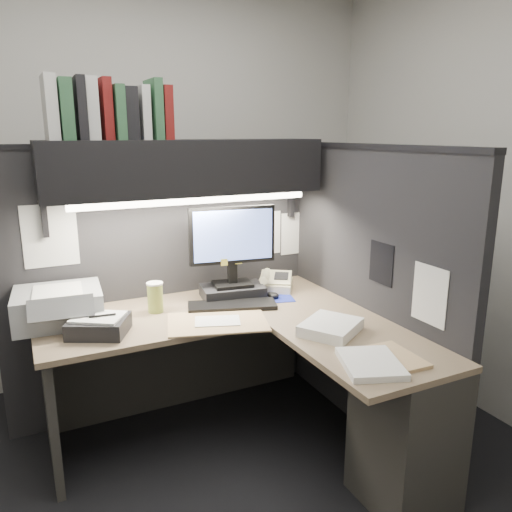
% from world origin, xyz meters
% --- Properties ---
extents(floor, '(3.50, 3.50, 0.00)m').
position_xyz_m(floor, '(0.00, 0.00, 0.00)').
color(floor, black).
rests_on(floor, ground).
extents(wall_back, '(3.50, 0.04, 2.70)m').
position_xyz_m(wall_back, '(0.00, 1.50, 1.35)').
color(wall_back, '#B9B7B0').
rests_on(wall_back, floor).
extents(wall_right, '(0.04, 3.00, 2.70)m').
position_xyz_m(wall_right, '(1.75, 0.00, 1.35)').
color(wall_right, '#B9B7B0').
rests_on(wall_right, floor).
extents(partition_back, '(1.90, 0.06, 1.60)m').
position_xyz_m(partition_back, '(0.03, 0.93, 0.80)').
color(partition_back, black).
rests_on(partition_back, floor).
extents(partition_right, '(0.06, 1.50, 1.60)m').
position_xyz_m(partition_right, '(0.98, 0.18, 0.80)').
color(partition_right, black).
rests_on(partition_right, floor).
extents(desk, '(1.70, 1.53, 0.73)m').
position_xyz_m(desk, '(0.43, -0.00, 0.44)').
color(desk, '#806551').
rests_on(desk, floor).
extents(overhead_shelf, '(1.55, 0.34, 0.30)m').
position_xyz_m(overhead_shelf, '(0.12, 0.75, 1.50)').
color(overhead_shelf, black).
rests_on(overhead_shelf, partition_back).
extents(task_light_tube, '(1.32, 0.04, 0.04)m').
position_xyz_m(task_light_tube, '(0.12, 0.61, 1.33)').
color(task_light_tube, white).
rests_on(task_light_tube, overhead_shelf).
extents(monitor, '(0.51, 0.27, 0.55)m').
position_xyz_m(monitor, '(0.36, 0.67, 0.95)').
color(monitor, black).
rests_on(monitor, desk).
extents(keyboard, '(0.52, 0.30, 0.02)m').
position_xyz_m(keyboard, '(0.29, 0.50, 0.74)').
color(keyboard, black).
rests_on(keyboard, desk).
extents(mousepad, '(0.24, 0.23, 0.00)m').
position_xyz_m(mousepad, '(0.59, 0.54, 0.73)').
color(mousepad, '#1C299B').
rests_on(mousepad, desk).
extents(mouse, '(0.09, 0.10, 0.03)m').
position_xyz_m(mouse, '(0.57, 0.55, 0.75)').
color(mouse, black).
rests_on(mouse, mousepad).
extents(telephone, '(0.30, 0.30, 0.09)m').
position_xyz_m(telephone, '(0.66, 0.70, 0.77)').
color(telephone, beige).
rests_on(telephone, desk).
extents(coffee_cup, '(0.10, 0.10, 0.16)m').
position_xyz_m(coffee_cup, '(-0.12, 0.62, 0.81)').
color(coffee_cup, '#B7AD49').
rests_on(coffee_cup, desk).
extents(printer, '(0.46, 0.40, 0.17)m').
position_xyz_m(printer, '(-0.61, 0.70, 0.82)').
color(printer, '#9B9FA1').
rests_on(printer, desk).
extents(notebook_stack, '(0.34, 0.32, 0.08)m').
position_xyz_m(notebook_stack, '(-0.45, 0.44, 0.77)').
color(notebook_stack, black).
rests_on(notebook_stack, desk).
extents(open_folder, '(0.58, 0.46, 0.01)m').
position_xyz_m(open_folder, '(0.13, 0.32, 0.73)').
color(open_folder, tan).
rests_on(open_folder, desk).
extents(paper_stack_a, '(0.37, 0.36, 0.05)m').
position_xyz_m(paper_stack_a, '(0.58, -0.04, 0.76)').
color(paper_stack_a, white).
rests_on(paper_stack_a, desk).
extents(paper_stack_b, '(0.32, 0.35, 0.03)m').
position_xyz_m(paper_stack_b, '(0.52, -0.42, 0.74)').
color(paper_stack_b, white).
rests_on(paper_stack_b, desk).
extents(manila_stack, '(0.23, 0.29, 0.02)m').
position_xyz_m(manila_stack, '(0.65, -0.41, 0.74)').
color(manila_stack, tan).
rests_on(manila_stack, desk).
extents(binder_row, '(0.61, 0.25, 0.31)m').
position_xyz_m(binder_row, '(-0.28, 0.75, 1.79)').
color(binder_row, silver).
rests_on(binder_row, overhead_shelf).
extents(pinned_papers, '(1.76, 1.31, 0.51)m').
position_xyz_m(pinned_papers, '(0.42, 0.56, 1.05)').
color(pinned_papers, white).
rests_on(pinned_papers, partition_back).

